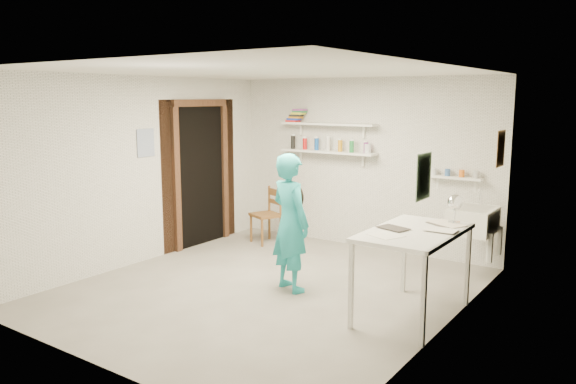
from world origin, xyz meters
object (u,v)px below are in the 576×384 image
Objects in this scene: wooden_chair at (266,215)px; work_table at (413,274)px; belfast_sink at (473,220)px; man at (290,222)px; wall_clock at (295,196)px; desk_lamp at (455,202)px.

work_table is at bearing -3.51° from wooden_chair.
man is (-1.54, -1.56, 0.07)m from belfast_sink.
belfast_sink is 0.46× the size of work_table.
wall_clock is 1.97m from wooden_chair.
work_table is (2.88, -1.44, 0.01)m from wooden_chair.
desk_lamp is (1.71, 0.34, 0.06)m from wall_clock.
work_table reaches higher than belfast_sink.
man is 9.46× the size of desk_lamp.
wooden_chair is at bearing -178.27° from belfast_sink.
belfast_sink is at bearing 95.86° from desk_lamp.
wall_clock reaches higher than wooden_chair.
wall_clock reaches higher than work_table.
man is at bearing -178.68° from work_table.
man is at bearing -22.34° from wooden_chair.
desk_lamp is at bearing 31.27° from wall_clock.
belfast_sink is 2.19m from man.
desk_lamp is at bearing 6.48° from wooden_chair.
man reaches higher than belfast_sink.
belfast_sink is 3.00m from wooden_chair.
wall_clock is at bearing -19.53° from wooden_chair.
man reaches higher than wooden_chair.
belfast_sink is at bearing 60.04° from wall_clock.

